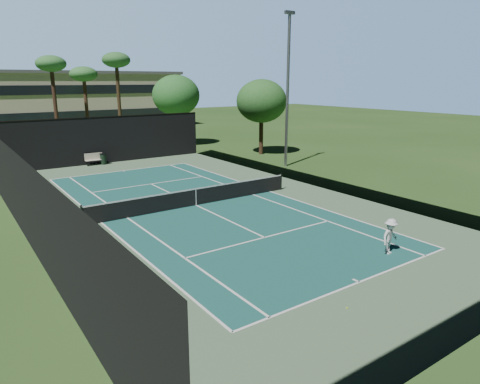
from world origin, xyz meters
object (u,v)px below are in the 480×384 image
object	(u,v)px
tennis_net	(196,196)
player	(390,236)
tennis_ball_b	(175,195)
tennis_ball_d	(80,212)
trash_bin	(103,159)
park_bench	(94,159)
tennis_ball_a	(347,308)
tennis_ball_c	(189,195)

from	to	relation	value
tennis_net	player	world-z (taller)	player
tennis_ball_b	tennis_ball_d	xyz separation A→B (m)	(-5.86, -0.31, 0.01)
tennis_ball_d	player	bearing A→B (deg)	-55.67
tennis_ball_d	trash_bin	distance (m)	14.24
player	park_bench	size ratio (longest dim) A/B	1.01
tennis_ball_a	park_bench	xyz separation A→B (m)	(0.65, 28.53, 0.51)
trash_bin	tennis_ball_c	bearing A→B (deg)	-85.58
tennis_net	tennis_ball_d	xyz separation A→B (m)	(-5.89, 2.38, -0.52)
tennis_ball_b	park_bench	bearing A→B (deg)	94.82
tennis_net	player	distance (m)	11.26
tennis_ball_b	tennis_ball_d	bearing A→B (deg)	-176.94
park_bench	tennis_net	bearing A→B (deg)	-85.88
tennis_ball_b	trash_bin	size ratio (longest dim) A/B	0.06
tennis_ball_a	trash_bin	world-z (taller)	trash_bin
player	park_bench	world-z (taller)	player
tennis_ball_a	park_bench	bearing A→B (deg)	88.70
tennis_ball_a	park_bench	world-z (taller)	park_bench
tennis_ball_b	park_bench	size ratio (longest dim) A/B	0.04
tennis_net	trash_bin	distance (m)	15.51
tennis_ball_a	tennis_ball_d	size ratio (longest dim) A/B	0.86
tennis_ball_a	trash_bin	xyz separation A→B (m)	(1.39, 28.38, 0.44)
tennis_net	park_bench	distance (m)	15.70
player	tennis_ball_b	size ratio (longest dim) A/B	26.18
tennis_ball_c	tennis_ball_d	size ratio (longest dim) A/B	0.87
player	tennis_ball_d	bearing A→B (deg)	115.87
tennis_net	tennis_ball_b	xyz separation A→B (m)	(-0.03, 2.69, -0.53)
tennis_ball_d	tennis_net	bearing A→B (deg)	-22.01
tennis_ball_b	trash_bin	world-z (taller)	trash_bin
park_bench	trash_bin	distance (m)	0.76
tennis_ball_a	tennis_net	bearing A→B (deg)	82.16
tennis_ball_a	tennis_ball_d	xyz separation A→B (m)	(-4.12, 15.26, 0.01)
tennis_ball_b	tennis_net	bearing A→B (deg)	-89.28
player	tennis_ball_a	world-z (taller)	player
tennis_ball_d	park_bench	size ratio (longest dim) A/B	0.05
trash_bin	tennis_ball_a	bearing A→B (deg)	-92.80
player	tennis_ball_b	world-z (taller)	player
trash_bin	player	bearing A→B (deg)	-82.42
player	tennis_ball_d	distance (m)	16.00
tennis_ball_d	trash_bin	size ratio (longest dim) A/B	0.08
tennis_ball_a	tennis_ball_c	bearing A→B (deg)	80.82
tennis_net	trash_bin	size ratio (longest dim) A/B	13.65
park_bench	trash_bin	xyz separation A→B (m)	(0.74, -0.15, -0.07)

